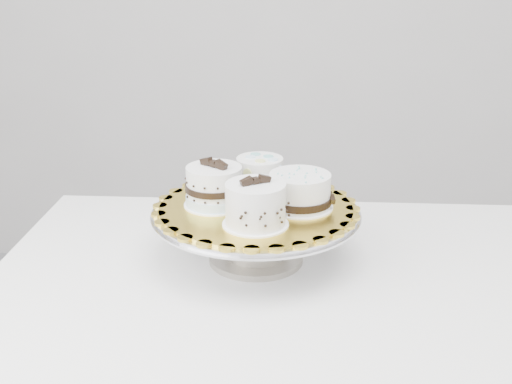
{
  "coord_description": "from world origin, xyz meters",
  "views": [
    {
      "loc": [
        -0.09,
        -0.89,
        1.32
      ],
      "look_at": [
        -0.13,
        0.22,
        0.9
      ],
      "focal_mm": 45.0,
      "sensor_mm": 36.0,
      "label": 1
    }
  ],
  "objects_px": {
    "cake_banded": "(214,188)",
    "cake_swirl": "(255,206)",
    "table": "(285,313)",
    "cake_board": "(256,207)",
    "cake_stand": "(256,225)",
    "cake_dots": "(260,174)",
    "cake_ribbon": "(300,192)"
  },
  "relations": [
    {
      "from": "cake_stand",
      "to": "cake_dots",
      "type": "bearing_deg",
      "value": 87.16
    },
    {
      "from": "table",
      "to": "cake_stand",
      "type": "height_order",
      "value": "cake_stand"
    },
    {
      "from": "cake_board",
      "to": "cake_swirl",
      "type": "bearing_deg",
      "value": -88.28
    },
    {
      "from": "table",
      "to": "cake_banded",
      "type": "xyz_separation_m",
      "value": [
        -0.14,
        0.05,
        0.24
      ]
    },
    {
      "from": "cake_board",
      "to": "cake_stand",
      "type": "bearing_deg",
      "value": 0.0
    },
    {
      "from": "cake_stand",
      "to": "cake_board",
      "type": "height_order",
      "value": "cake_board"
    },
    {
      "from": "table",
      "to": "cake_dots",
      "type": "distance_m",
      "value": 0.28
    },
    {
      "from": "cake_ribbon",
      "to": "cake_banded",
      "type": "bearing_deg",
      "value": 169.22
    },
    {
      "from": "cake_dots",
      "to": "cake_banded",
      "type": "bearing_deg",
      "value": -146.77
    },
    {
      "from": "cake_swirl",
      "to": "cake_stand",
      "type": "bearing_deg",
      "value": 63.28
    },
    {
      "from": "cake_board",
      "to": "cake_banded",
      "type": "xyz_separation_m",
      "value": [
        -0.08,
        0.0,
        0.04
      ]
    },
    {
      "from": "table",
      "to": "cake_board",
      "type": "relative_size",
      "value": 3.08
    },
    {
      "from": "cake_stand",
      "to": "cake_swirl",
      "type": "relative_size",
      "value": 2.78
    },
    {
      "from": "cake_swirl",
      "to": "cake_dots",
      "type": "distance_m",
      "value": 0.17
    },
    {
      "from": "table",
      "to": "cake_dots",
      "type": "bearing_deg",
      "value": 113.25
    },
    {
      "from": "cake_stand",
      "to": "cake_dots",
      "type": "height_order",
      "value": "cake_dots"
    },
    {
      "from": "table",
      "to": "cake_dots",
      "type": "height_order",
      "value": "cake_dots"
    },
    {
      "from": "cake_banded",
      "to": "cake_ribbon",
      "type": "relative_size",
      "value": 1.08
    },
    {
      "from": "cake_stand",
      "to": "table",
      "type": "bearing_deg",
      "value": -39.89
    },
    {
      "from": "cake_swirl",
      "to": "cake_ribbon",
      "type": "distance_m",
      "value": 0.12
    },
    {
      "from": "table",
      "to": "cake_swirl",
      "type": "xyz_separation_m",
      "value": [
        -0.06,
        -0.04,
        0.24
      ]
    },
    {
      "from": "cake_banded",
      "to": "cake_dots",
      "type": "xyz_separation_m",
      "value": [
        0.08,
        0.08,
        -0.0
      ]
    },
    {
      "from": "cake_swirl",
      "to": "cake_dots",
      "type": "xyz_separation_m",
      "value": [
        0.0,
        0.17,
        -0.0
      ]
    },
    {
      "from": "table",
      "to": "cake_swirl",
      "type": "bearing_deg",
      "value": -143.63
    },
    {
      "from": "cake_dots",
      "to": "cake_ribbon",
      "type": "relative_size",
      "value": 0.85
    },
    {
      "from": "cake_dots",
      "to": "table",
      "type": "bearing_deg",
      "value": -79.95
    },
    {
      "from": "cake_dots",
      "to": "cake_ribbon",
      "type": "xyz_separation_m",
      "value": [
        0.08,
        -0.09,
        -0.0
      ]
    },
    {
      "from": "cake_banded",
      "to": "cake_swirl",
      "type": "bearing_deg",
      "value": -11.13
    },
    {
      "from": "table",
      "to": "cake_swirl",
      "type": "distance_m",
      "value": 0.25
    },
    {
      "from": "cake_board",
      "to": "cake_banded",
      "type": "relative_size",
      "value": 2.5
    },
    {
      "from": "cake_stand",
      "to": "cake_banded",
      "type": "height_order",
      "value": "cake_banded"
    },
    {
      "from": "cake_board",
      "to": "cake_banded",
      "type": "height_order",
      "value": "cake_banded"
    }
  ]
}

